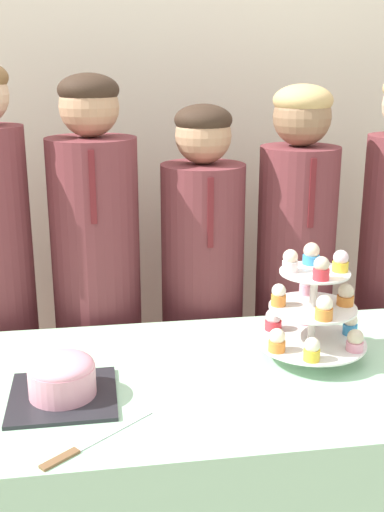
{
  "coord_description": "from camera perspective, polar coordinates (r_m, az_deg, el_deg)",
  "views": [
    {
      "loc": [
        -0.34,
        -1.11,
        1.52
      ],
      "look_at": [
        -0.1,
        0.4,
        1.06
      ],
      "focal_mm": 45.0,
      "sensor_mm": 36.0,
      "label": 1
    }
  ],
  "objects": [
    {
      "name": "table",
      "position": [
        1.91,
        3.47,
        -20.28
      ],
      "size": [
        1.43,
        0.73,
        0.74
      ],
      "color": "#A8DBB2",
      "rests_on": "ground_plane"
    },
    {
      "name": "cupcake_stand",
      "position": [
        1.76,
        10.67,
        -4.61
      ],
      "size": [
        0.3,
        0.3,
        0.31
      ],
      "color": "silver",
      "rests_on": "table"
    },
    {
      "name": "student_1",
      "position": [
        2.19,
        -8.31,
        -4.98
      ],
      "size": [
        0.29,
        0.29,
        1.49
      ],
      "color": "brown",
      "rests_on": "ground_plane"
    },
    {
      "name": "round_cake",
      "position": [
        1.59,
        -11.48,
        -10.59
      ],
      "size": [
        0.26,
        0.26,
        0.11
      ],
      "color": "#232328",
      "rests_on": "table"
    },
    {
      "name": "wall_back",
      "position": [
        2.56,
        -1.22,
        13.08
      ],
      "size": [
        9.0,
        0.06,
        2.7
      ],
      "color": "beige",
      "rests_on": "ground_plane"
    },
    {
      "name": "student_2",
      "position": [
        2.23,
        0.92,
        -5.58
      ],
      "size": [
        0.28,
        0.28,
        1.4
      ],
      "color": "brown",
      "rests_on": "ground_plane"
    },
    {
      "name": "student_3",
      "position": [
        2.29,
        8.97,
        -4.11
      ],
      "size": [
        0.27,
        0.27,
        1.45
      ],
      "color": "brown",
      "rests_on": "ground_plane"
    },
    {
      "name": "cake_knife",
      "position": [
        1.42,
        -9.86,
        -16.51
      ],
      "size": [
        0.24,
        0.2,
        0.01
      ],
      "rotation": [
        0.0,
        0.0,
        0.67
      ],
      "color": "silver",
      "rests_on": "table"
    }
  ]
}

